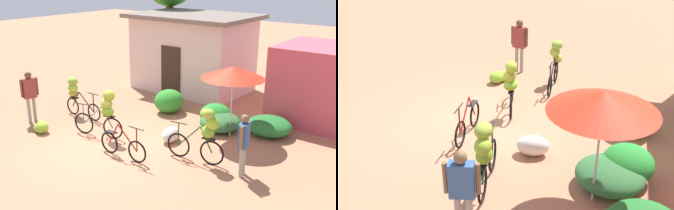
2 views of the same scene
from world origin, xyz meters
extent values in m
plane|color=#B07352|center=(0.00, 0.00, 0.00)|extent=(60.00, 60.00, 0.00)
ellipsoid|color=#2D8A29|center=(-0.45, 3.34, 0.41)|extent=(0.99, 1.06, 0.82)
ellipsoid|color=#248D31|center=(1.47, 3.31, 0.35)|extent=(1.02, 1.00, 0.70)
ellipsoid|color=#2F6C37|center=(1.84, 3.01, 0.27)|extent=(1.26, 1.31, 0.54)
cylinder|color=beige|center=(2.33, 2.75, 1.04)|extent=(0.04, 0.04, 2.09)
cone|color=red|center=(2.33, 2.75, 1.99)|extent=(1.85, 1.85, 0.35)
torus|color=black|center=(-1.87, 1.14, 0.30)|extent=(0.60, 0.06, 0.60)
torus|color=black|center=(-2.93, 1.12, 0.30)|extent=(0.60, 0.06, 0.60)
cylinder|color=black|center=(-2.74, 1.13, 0.58)|extent=(0.40, 0.04, 0.59)
cylinder|color=black|center=(-2.22, 1.13, 0.58)|extent=(0.71, 0.05, 0.60)
cylinder|color=black|center=(-1.87, 1.14, 0.93)|extent=(0.50, 0.04, 0.03)
cylinder|color=black|center=(-1.87, 1.14, 0.62)|extent=(0.04, 0.04, 0.63)
cube|color=black|center=(-2.82, 1.12, 0.63)|extent=(0.36, 0.15, 0.02)
ellipsoid|color=#9DA236|center=(-2.89, 1.16, 0.77)|extent=(0.40, 0.34, 0.26)
ellipsoid|color=#97C036|center=(-2.80, 1.08, 0.98)|extent=(0.40, 0.34, 0.26)
ellipsoid|color=#82AC35|center=(-2.84, 1.13, 1.20)|extent=(0.45, 0.39, 0.27)
torus|color=black|center=(-1.29, 0.22, 0.33)|extent=(0.66, 0.21, 0.67)
torus|color=black|center=(-0.31, 0.47, 0.33)|extent=(0.66, 0.21, 0.67)
cylinder|color=slate|center=(-0.48, 0.43, 0.65)|extent=(0.38, 0.13, 0.64)
cylinder|color=slate|center=(-0.97, 0.30, 0.65)|extent=(0.67, 0.20, 0.65)
cylinder|color=black|center=(-1.29, 0.22, 0.95)|extent=(0.49, 0.15, 0.03)
cylinder|color=slate|center=(-1.29, 0.22, 0.64)|extent=(0.04, 0.04, 0.61)
cube|color=black|center=(-0.40, 0.44, 0.70)|extent=(0.38, 0.22, 0.02)
ellipsoid|color=#78A828|center=(-0.44, 0.42, 0.85)|extent=(0.43, 0.35, 0.28)
ellipsoid|color=#95A231|center=(-0.44, 0.40, 1.09)|extent=(0.37, 0.30, 0.31)
ellipsoid|color=#8AA227|center=(-0.38, 0.45, 1.34)|extent=(0.42, 0.37, 0.32)
torus|color=black|center=(1.29, -0.23, 0.31)|extent=(0.61, 0.07, 0.61)
torus|color=black|center=(0.31, -0.26, 0.31)|extent=(0.61, 0.07, 0.61)
cylinder|color=maroon|center=(0.48, -0.25, 0.61)|extent=(0.38, 0.05, 0.63)
cylinder|color=maroon|center=(0.97, -0.24, 0.61)|extent=(0.67, 0.06, 0.64)
cylinder|color=black|center=(1.29, -0.23, 0.95)|extent=(0.50, 0.04, 0.03)
cylinder|color=maroon|center=(1.29, -0.23, 0.63)|extent=(0.04, 0.04, 0.65)
cube|color=black|center=(0.41, -0.26, 0.64)|extent=(0.36, 0.15, 0.02)
torus|color=black|center=(1.92, 0.72, 0.34)|extent=(0.67, 0.14, 0.67)
torus|color=black|center=(2.88, 0.85, 0.34)|extent=(0.67, 0.14, 0.67)
cylinder|color=#19592D|center=(2.71, 0.82, 0.66)|extent=(0.37, 0.08, 0.67)
cylinder|color=#19592D|center=(2.23, 0.76, 0.66)|extent=(0.65, 0.12, 0.67)
cylinder|color=black|center=(1.92, 0.72, 0.97)|extent=(0.50, 0.10, 0.03)
cylinder|color=#19592D|center=(1.92, 0.72, 0.65)|extent=(0.04, 0.04, 0.63)
cube|color=black|center=(2.78, 0.83, 0.70)|extent=(0.38, 0.19, 0.02)
ellipsoid|color=#73AB2A|center=(2.74, 0.85, 0.88)|extent=(0.40, 0.34, 0.33)
ellipsoid|color=#9AC02E|center=(2.86, 0.87, 1.13)|extent=(0.38, 0.31, 0.32)
ellipsoid|color=#99B535|center=(2.73, 0.84, 1.36)|extent=(0.40, 0.32, 0.27)
ellipsoid|color=#8AA727|center=(-2.56, -0.44, 0.16)|extent=(0.46, 0.49, 0.32)
ellipsoid|color=#87B02F|center=(-2.47, -0.52, 0.13)|extent=(0.57, 0.56, 0.26)
ellipsoid|color=#7FB429|center=(-2.35, -0.56, 0.18)|extent=(0.59, 0.56, 0.36)
ellipsoid|color=#83C033|center=(-2.50, -0.51, 0.12)|extent=(0.40, 0.46, 0.24)
ellipsoid|color=silver|center=(1.15, 1.37, 0.22)|extent=(0.54, 0.76, 0.44)
cylinder|color=gray|center=(-3.42, -0.06, 0.41)|extent=(0.11, 0.11, 0.82)
cylinder|color=gray|center=(-3.46, -0.24, 0.41)|extent=(0.11, 0.11, 0.82)
cube|color=maroon|center=(-3.44, -0.15, 1.14)|extent=(0.29, 0.44, 0.65)
cylinder|color=brown|center=(-3.38, 0.09, 1.17)|extent=(0.08, 0.08, 0.58)
cylinder|color=brown|center=(-3.50, -0.39, 1.17)|extent=(0.08, 0.08, 0.58)
sphere|color=brown|center=(-3.44, -0.15, 1.58)|extent=(0.22, 0.22, 0.22)
cube|color=#33598C|center=(3.75, 0.84, 1.06)|extent=(0.29, 0.44, 0.60)
cylinder|color=brown|center=(3.69, 1.08, 1.10)|extent=(0.08, 0.08, 0.54)
cylinder|color=brown|center=(3.81, 0.60, 1.10)|extent=(0.08, 0.08, 0.54)
sphere|color=brown|center=(3.75, 0.84, 1.47)|extent=(0.21, 0.21, 0.21)
camera|label=1|loc=(7.69, -7.09, 4.75)|focal=42.63mm
camera|label=2|loc=(8.38, 2.91, 4.80)|focal=43.50mm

